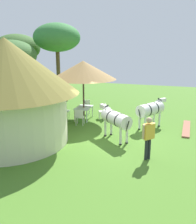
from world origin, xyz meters
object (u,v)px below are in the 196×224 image
(standing_watcher, at_px, (148,134))
(patio_chair_east_end, at_px, (64,110))
(shade_umbrella, at_px, (83,70))
(patio_chair_near_hut, at_px, (104,110))
(patio_dining_table, at_px, (84,109))
(patio_chair_near_lawn, at_px, (80,116))
(acacia_tree_right_background, at_px, (57,38))
(thatched_hut, at_px, (8,87))
(patio_chair_west_end, at_px, (86,106))
(guest_beside_umbrella, at_px, (57,102))
(acacia_tree_far_lawn, at_px, (17,48))
(zebra_by_umbrella, at_px, (151,109))
(guest_behind_table, at_px, (64,99))
(acacia_tree_left_background, at_px, (11,56))
(zebra_nearest_camera, at_px, (115,119))

(standing_watcher, bearing_deg, patio_chair_east_end, 94.31)
(shade_umbrella, distance_m, patio_chair_near_hut, 2.69)
(patio_dining_table, xyz_separation_m, patio_chair_near_lawn, (-1.18, -0.24, -0.13))
(standing_watcher, height_order, acacia_tree_right_background, acacia_tree_right_background)
(thatched_hut, bearing_deg, patio_chair_west_end, -13.47)
(guest_beside_umbrella, bearing_deg, acacia_tree_far_lawn, 66.84)
(patio_chair_west_end, relative_size, zebra_by_umbrella, 0.44)
(guest_behind_table, distance_m, acacia_tree_left_background, 4.25)
(zebra_by_umbrella, height_order, acacia_tree_far_lawn, acacia_tree_far_lawn)
(patio_dining_table, distance_m, acacia_tree_far_lawn, 7.64)
(standing_watcher, relative_size, zebra_nearest_camera, 0.88)
(thatched_hut, bearing_deg, patio_chair_near_lawn, -30.21)
(guest_beside_umbrella, bearing_deg, patio_dining_table, -68.07)
(patio_chair_west_end, bearing_deg, thatched_hut, 62.00)
(guest_behind_table, bearing_deg, patio_dining_table, -7.57)
(thatched_hut, distance_m, patio_chair_near_hut, 5.98)
(shade_umbrella, relative_size, zebra_nearest_camera, 2.01)
(patio_dining_table, height_order, zebra_by_umbrella, zebra_by_umbrella)
(guest_beside_umbrella, height_order, guest_behind_table, guest_beside_umbrella)
(patio_chair_west_end, relative_size, guest_beside_umbrella, 0.52)
(thatched_hut, relative_size, guest_beside_umbrella, 3.52)
(patio_chair_near_lawn, relative_size, patio_chair_west_end, 1.00)
(patio_chair_near_lawn, height_order, patio_chair_east_end, same)
(shade_umbrella, distance_m, standing_watcher, 6.34)
(guest_beside_umbrella, bearing_deg, thatched_hut, -172.61)
(shade_umbrella, xyz_separation_m, patio_dining_table, (0.00, -0.00, -2.27))
(zebra_nearest_camera, height_order, acacia_tree_left_background, acacia_tree_left_background)
(patio_chair_east_end, relative_size, zebra_by_umbrella, 0.44)
(acacia_tree_far_lawn, bearing_deg, patio_dining_table, -111.53)
(patio_chair_west_end, xyz_separation_m, guest_behind_table, (-0.50, 1.34, 0.48))
(shade_umbrella, height_order, acacia_tree_far_lawn, acacia_tree_far_lawn)
(thatched_hut, relative_size, standing_watcher, 3.64)
(patio_chair_near_lawn, height_order, acacia_tree_right_background, acacia_tree_right_background)
(standing_watcher, distance_m, acacia_tree_left_background, 10.44)
(thatched_hut, relative_size, zebra_nearest_camera, 3.19)
(patio_chair_near_lawn, relative_size, zebra_by_umbrella, 0.44)
(standing_watcher, distance_m, acacia_tree_right_background, 10.68)
(thatched_hut, distance_m, patio_chair_near_lawn, 4.24)
(patio_chair_east_end, distance_m, zebra_nearest_camera, 4.52)
(guest_behind_table, height_order, standing_watcher, standing_watcher)
(shade_umbrella, distance_m, guest_behind_table, 2.62)
(patio_chair_near_lawn, height_order, guest_behind_table, guest_behind_table)
(zebra_nearest_camera, height_order, zebra_by_umbrella, zebra_by_umbrella)
(patio_dining_table, bearing_deg, thatched_hut, 159.63)
(standing_watcher, height_order, zebra_nearest_camera, standing_watcher)
(standing_watcher, bearing_deg, shade_umbrella, 86.12)
(thatched_hut, relative_size, shade_umbrella, 1.59)
(patio_chair_east_end, distance_m, guest_beside_umbrella, 0.68)
(patio_chair_west_end, bearing_deg, patio_chair_east_end, 42.72)
(standing_watcher, relative_size, zebra_by_umbrella, 0.82)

